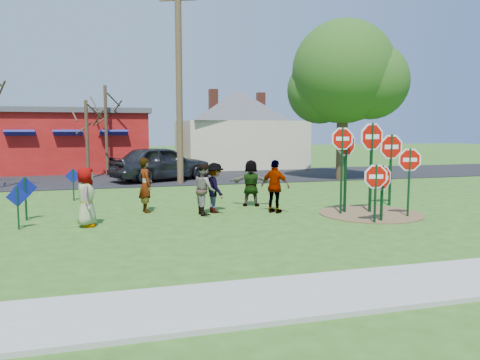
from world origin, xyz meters
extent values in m
plane|color=#2F5217|center=(0.00, 0.00, 0.00)|extent=(120.00, 120.00, 0.00)
cube|color=#9E9E99|center=(0.00, -7.20, 0.04)|extent=(22.00, 1.80, 0.08)
cube|color=black|center=(0.00, 11.50, 0.02)|extent=(120.00, 7.50, 0.04)
cylinder|color=brown|center=(4.50, -1.00, 0.01)|extent=(3.20, 3.20, 0.03)
cube|color=maroon|center=(-5.50, 18.00, 1.80)|extent=(9.00, 7.00, 3.60)
cube|color=#4C4C51|center=(-5.50, 18.00, 3.75)|extent=(9.40, 7.40, 0.30)
cube|color=navy|center=(-8.00, 14.40, 2.40)|extent=(1.60, 0.78, 0.45)
cube|color=navy|center=(-5.50, 14.40, 2.40)|extent=(1.60, 0.78, 0.45)
cube|color=navy|center=(-3.00, 14.40, 2.40)|extent=(1.60, 0.78, 0.45)
cube|color=beige|center=(5.50, 18.00, 1.60)|extent=(8.00, 7.00, 3.20)
pyramid|color=#4C4C51|center=(5.50, 18.00, 5.40)|extent=(9.40, 9.40, 2.20)
cube|color=brown|center=(3.50, 17.00, 4.60)|extent=(0.55, 0.55, 1.40)
cube|color=brown|center=(7.50, 19.00, 4.60)|extent=(0.55, 0.55, 1.40)
cube|color=#0E351A|center=(3.82, -2.33, 0.84)|extent=(0.06, 0.07, 1.68)
cylinder|color=white|center=(3.82, -2.33, 1.34)|extent=(0.93, 0.15, 0.94)
cylinder|color=#B40D03|center=(3.82, -2.33, 1.34)|extent=(0.80, 0.13, 0.81)
cube|color=white|center=(3.82, -2.33, 1.34)|extent=(0.41, 0.06, 0.12)
cube|color=#0E351A|center=(3.58, -0.79, 1.36)|extent=(0.06, 0.07, 2.71)
cylinder|color=white|center=(3.58, -0.79, 2.37)|extent=(0.95, 0.13, 0.95)
cylinder|color=#B40D03|center=(3.58, -0.79, 2.37)|extent=(0.82, 0.12, 0.82)
cube|color=white|center=(3.58, -0.79, 2.37)|extent=(0.42, 0.06, 0.12)
cylinder|color=gold|center=(3.58, -0.79, 2.37)|extent=(0.95, 0.13, 0.95)
cube|color=#0E351A|center=(4.62, -0.76, 1.43)|extent=(0.07, 0.09, 2.86)
cylinder|color=white|center=(4.62, -0.76, 2.42)|extent=(1.18, 0.17, 1.19)
cylinder|color=#B40D03|center=(4.62, -0.76, 2.42)|extent=(1.02, 0.15, 1.03)
cube|color=white|center=(4.62, -0.76, 2.42)|extent=(0.52, 0.07, 0.15)
cube|color=#0E351A|center=(6.04, 0.30, 1.24)|extent=(0.07, 0.08, 2.48)
cylinder|color=white|center=(6.04, 0.30, 2.05)|extent=(1.17, 0.08, 1.17)
cylinder|color=#B40D03|center=(6.04, 0.30, 2.05)|extent=(1.01, 0.07, 1.01)
cube|color=white|center=(6.04, 0.30, 2.05)|extent=(0.52, 0.03, 0.15)
cylinder|color=gold|center=(6.04, 0.30, 2.05)|extent=(1.17, 0.07, 1.17)
cube|color=#0E351A|center=(4.16, -2.14, 0.81)|extent=(0.07, 0.08, 1.63)
cylinder|color=white|center=(4.16, -2.14, 1.27)|extent=(0.95, 0.29, 0.98)
cylinder|color=#B40D03|center=(4.16, -2.14, 1.27)|extent=(0.82, 0.25, 0.84)
cube|color=white|center=(4.16, -2.14, 1.27)|extent=(0.42, 0.13, 0.12)
cube|color=#0E351A|center=(5.32, -1.76, 1.04)|extent=(0.07, 0.08, 2.09)
cylinder|color=white|center=(5.32, -1.76, 1.75)|extent=(0.90, 0.30, 0.94)
cylinder|color=#B40D03|center=(5.32, -1.76, 1.75)|extent=(0.78, 0.26, 0.81)
cube|color=white|center=(5.32, -1.76, 1.75)|extent=(0.40, 0.13, 0.12)
cylinder|color=gold|center=(5.32, -1.76, 1.75)|extent=(0.90, 0.29, 0.94)
cube|color=#0E351A|center=(3.83, -0.56, 1.31)|extent=(0.08, 0.09, 2.62)
cylinder|color=white|center=(3.83, -0.56, 2.21)|extent=(1.07, 0.38, 1.12)
cylinder|color=#B40D03|center=(3.83, -0.56, 2.21)|extent=(0.92, 0.33, 0.97)
cube|color=white|center=(3.83, -0.56, 2.21)|extent=(0.47, 0.16, 0.14)
cube|color=#0E351A|center=(-5.74, -0.43, 0.58)|extent=(0.05, 0.06, 1.15)
cube|color=navy|center=(-5.74, -0.43, 0.89)|extent=(0.56, 0.08, 0.56)
cube|color=#0E351A|center=(-5.74, 0.86, 0.63)|extent=(0.07, 0.08, 1.27)
cube|color=navy|center=(-5.74, 0.86, 0.95)|extent=(0.64, 0.22, 0.67)
cube|color=#0E351A|center=(-4.66, 4.45, 0.60)|extent=(0.05, 0.06, 1.20)
cube|color=navy|center=(-4.66, 4.45, 0.93)|extent=(0.56, 0.05, 0.56)
imported|color=#49669C|center=(-4.00, -0.52, 0.81)|extent=(0.54, 0.81, 1.63)
imported|color=#227675|center=(-2.26, 1.28, 0.88)|extent=(0.52, 0.70, 1.76)
imported|color=brown|center=(-0.52, 0.37, 0.80)|extent=(0.64, 0.80, 1.60)
imported|color=#38373D|center=(-0.14, 0.61, 0.80)|extent=(0.75, 1.11, 1.60)
imported|color=#4D2E60|center=(1.69, 0.03, 0.85)|extent=(0.97, 1.01, 1.70)
imported|color=#1D5430|center=(1.35, 1.54, 0.81)|extent=(1.57, 0.93, 1.61)
imported|color=#2E2E33|center=(-0.76, 10.24, 0.93)|extent=(5.63, 3.98, 1.78)
cylinder|color=#4C3823|center=(-0.02, 8.70, 4.95)|extent=(0.31, 0.31, 9.89)
cylinder|color=#382819|center=(8.33, 8.12, 2.23)|extent=(0.57, 0.57, 4.46)
sphere|color=#254612|center=(8.33, 8.12, 5.57)|extent=(5.27, 5.27, 5.27)
sphere|color=#254612|center=(9.55, 7.51, 5.07)|extent=(3.85, 3.85, 3.85)
sphere|color=#254612|center=(7.42, 8.93, 4.66)|extent=(3.44, 3.44, 3.44)
cylinder|color=#382819|center=(-3.43, 13.75, 2.55)|extent=(0.18, 0.18, 5.09)
cylinder|color=#382819|center=(-4.42, 12.21, 2.08)|extent=(0.18, 0.18, 4.17)
camera|label=1|loc=(-3.41, -13.82, 2.67)|focal=35.00mm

